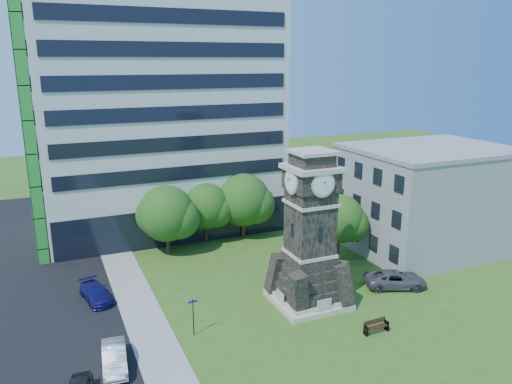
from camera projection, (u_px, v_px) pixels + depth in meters
name	position (u px, v px, depth m)	size (l,w,h in m)	color
ground	(285.00, 321.00, 36.72)	(160.00, 160.00, 0.00)	#345A19
sidewalk	(143.00, 315.00, 37.50)	(3.00, 70.00, 0.06)	gray
street	(19.00, 340.00, 34.24)	(14.00, 80.00, 0.02)	black
clock_tower	(310.00, 239.00, 38.30)	(5.40, 5.40, 12.22)	#B3AC9C
office_tall	(156.00, 101.00, 54.79)	(26.20, 15.11, 28.60)	silver
office_low	(428.00, 198.00, 50.16)	(15.20, 12.20, 10.40)	#919496
car_street_mid	(114.00, 358.00, 30.98)	(1.45, 4.15, 1.37)	silver
car_street_north	(96.00, 293.00, 39.73)	(1.75, 4.30, 1.25)	#141457
car_east_lot	(395.00, 279.00, 42.03)	(2.35, 5.10, 1.42)	#555459
park_bench	(376.00, 326.00, 35.06)	(1.88, 0.50, 0.97)	black
street_sign	(193.00, 313.00, 34.39)	(0.66, 0.07, 2.73)	black
tree_nw	(167.00, 215.00, 48.62)	(6.04, 5.49, 6.90)	#332114
tree_nc	(206.00, 207.00, 51.96)	(5.37, 4.89, 6.35)	#332114
tree_ne	(244.00, 201.00, 53.35)	(6.28, 5.70, 7.03)	#332114
tree_east	(340.00, 220.00, 46.92)	(5.11, 4.65, 6.51)	#332114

